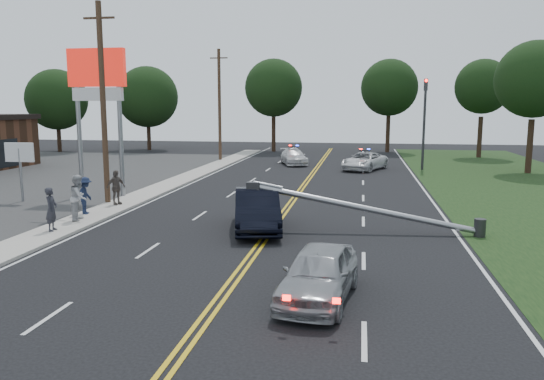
% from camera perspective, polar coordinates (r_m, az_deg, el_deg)
% --- Properties ---
extents(ground, '(120.00, 120.00, 0.00)m').
position_cam_1_polar(ground, '(14.27, -5.47, -11.43)').
color(ground, black).
rests_on(ground, ground).
extents(sidewalk, '(1.80, 70.00, 0.12)m').
position_cam_1_polar(sidewalk, '(26.28, -17.62, -2.18)').
color(sidewalk, '#A9A399').
rests_on(sidewalk, ground).
extents(centerline_yellow, '(0.36, 80.00, 0.00)m').
position_cam_1_polar(centerline_yellow, '(23.70, 0.81, -3.07)').
color(centerline_yellow, gold).
rests_on(centerline_yellow, ground).
extents(pylon_sign, '(3.20, 0.35, 8.00)m').
position_cam_1_polar(pylon_sign, '(30.35, -18.26, 10.51)').
color(pylon_sign, gray).
rests_on(pylon_sign, ground).
extents(small_sign, '(1.60, 0.14, 3.10)m').
position_cam_1_polar(small_sign, '(30.57, -25.50, 3.19)').
color(small_sign, gray).
rests_on(small_sign, ground).
extents(traffic_signal, '(0.28, 0.41, 7.05)m').
position_cam_1_polar(traffic_signal, '(43.16, 16.08, 7.66)').
color(traffic_signal, '#2D2D30').
rests_on(traffic_signal, ground).
extents(fallen_streetlight, '(9.36, 0.44, 1.91)m').
position_cam_1_polar(fallen_streetlight, '(21.30, 11.18, -2.13)').
color(fallen_streetlight, '#2D2D30').
rests_on(fallen_streetlight, ground).
extents(utility_pole_mid, '(1.60, 0.28, 10.00)m').
position_cam_1_polar(utility_pole_mid, '(27.96, -17.71, 8.83)').
color(utility_pole_mid, '#382619').
rests_on(utility_pole_mid, ground).
extents(utility_pole_far, '(1.60, 0.28, 10.00)m').
position_cam_1_polar(utility_pole_far, '(48.60, -5.67, 9.11)').
color(utility_pole_far, '#382619').
rests_on(utility_pole_far, ground).
extents(tree_4, '(6.52, 6.52, 8.93)m').
position_cam_1_polar(tree_4, '(62.74, -22.15, 8.99)').
color(tree_4, black).
rests_on(tree_4, ground).
extents(tree_5, '(6.85, 6.85, 9.41)m').
position_cam_1_polar(tree_5, '(62.34, -13.25, 9.71)').
color(tree_5, black).
rests_on(tree_5, ground).
extents(tree_6, '(6.27, 6.27, 10.06)m').
position_cam_1_polar(tree_6, '(58.77, 0.18, 10.92)').
color(tree_6, black).
rests_on(tree_6, ground).
extents(tree_7, '(6.05, 6.05, 9.96)m').
position_cam_1_polar(tree_7, '(59.15, 12.51, 10.70)').
color(tree_7, black).
rests_on(tree_7, ground).
extents(tree_8, '(5.23, 5.23, 9.44)m').
position_cam_1_polar(tree_8, '(55.58, 21.73, 10.28)').
color(tree_8, black).
rests_on(tree_8, ground).
extents(tree_9, '(5.62, 5.62, 9.71)m').
position_cam_1_polar(tree_9, '(43.91, 26.42, 10.59)').
color(tree_9, black).
rests_on(tree_9, ground).
extents(crashed_sedan, '(2.81, 5.25, 1.64)m').
position_cam_1_polar(crashed_sedan, '(21.45, -1.62, -2.15)').
color(crashed_sedan, black).
rests_on(crashed_sedan, ground).
extents(waiting_sedan, '(2.18, 4.30, 1.40)m').
position_cam_1_polar(waiting_sedan, '(13.90, 5.07, -8.92)').
color(waiting_sedan, '#9A9CA1').
rests_on(waiting_sedan, ground).
extents(emergency_a, '(4.04, 5.45, 1.38)m').
position_cam_1_polar(emergency_a, '(42.29, 9.91, 3.07)').
color(emergency_a, silver).
rests_on(emergency_a, ground).
extents(emergency_b, '(3.17, 4.88, 1.32)m').
position_cam_1_polar(emergency_b, '(45.49, 2.34, 3.57)').
color(emergency_b, silver).
rests_on(emergency_b, ground).
extents(bystander_a, '(0.52, 0.69, 1.72)m').
position_cam_1_polar(bystander_a, '(22.49, -22.64, -1.91)').
color(bystander_a, '#27282F').
rests_on(bystander_a, sidewalk).
extents(bystander_b, '(0.94, 1.10, 1.96)m').
position_cam_1_polar(bystander_b, '(24.17, -20.05, -0.75)').
color(bystander_b, '#A7A8AC').
rests_on(bystander_b, sidewalk).
extents(bystander_c, '(0.80, 1.18, 1.69)m').
position_cam_1_polar(bystander_c, '(25.45, -19.44, -0.56)').
color(bystander_c, '#17213B').
rests_on(bystander_c, sidewalk).
extents(bystander_d, '(0.90, 1.07, 1.72)m').
position_cam_1_polar(bystander_d, '(27.42, -16.44, 0.27)').
color(bystander_d, '#554B44').
rests_on(bystander_d, sidewalk).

